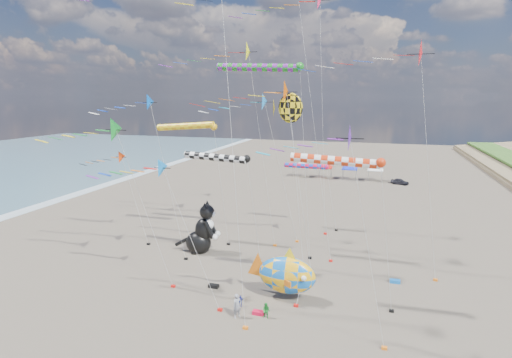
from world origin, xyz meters
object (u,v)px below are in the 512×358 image
object	(u,v)px
person_adult	(237,306)
child_green	(266,311)
parked_car	(400,182)
fish_inflatable	(286,275)
child_blue	(240,301)
cat_inflatable	(201,227)

from	to	relation	value
person_adult	child_green	world-z (taller)	person_adult
parked_car	child_green	bearing A→B (deg)	-171.15
fish_inflatable	child_blue	xyz separation A→B (m)	(-3.20, -2.26, -1.65)
cat_inflatable	child_green	world-z (taller)	cat_inflatable
child_green	fish_inflatable	bearing A→B (deg)	85.04
child_blue	person_adult	bearing A→B (deg)	-102.01
cat_inflatable	child_green	size ratio (longest dim) A/B	4.65
cat_inflatable	child_blue	size ratio (longest dim) A/B	5.87
cat_inflatable	fish_inflatable	bearing A→B (deg)	-40.68
child_green	person_adult	bearing A→B (deg)	-157.92
fish_inflatable	parked_car	world-z (taller)	fish_inflatable
child_blue	parked_car	xyz separation A→B (m)	(14.24, 52.00, 0.08)
cat_inflatable	child_green	distance (m)	14.91
child_green	child_blue	world-z (taller)	child_green
fish_inflatable	parked_car	bearing A→B (deg)	77.49
fish_inflatable	person_adult	bearing A→B (deg)	-126.84
cat_inflatable	child_blue	world-z (taller)	cat_inflatable
person_adult	parked_car	bearing A→B (deg)	30.54
child_blue	cat_inflatable	bearing A→B (deg)	106.02
person_adult	child_green	distance (m)	2.22
cat_inflatable	parked_car	distance (m)	47.87
fish_inflatable	person_adult	xyz separation A→B (m)	(-2.89, -3.86, -1.19)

